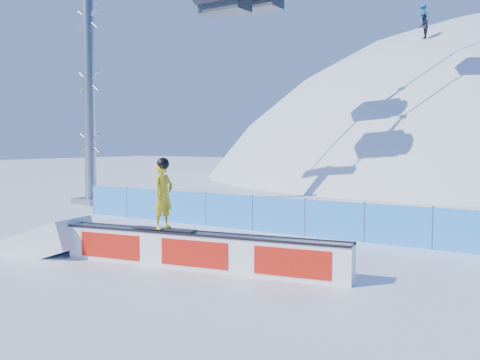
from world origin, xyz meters
The scene contains 5 objects.
ground centered at (0.00, 0.00, 0.00)m, with size 160.00×160.00×0.00m, color white.
safety_fence centered at (0.00, 4.50, 0.60)m, with size 22.05×0.05×1.30m.
rail_box centered at (-1.11, -0.97, 0.44)m, with size 7.40×1.80×0.89m.
snow_ramp centered at (-5.68, -1.78, 0.00)m, with size 2.12×1.41×0.79m, color white, non-canonical shape.
snowboarder centered at (-2.06, -1.14, 1.76)m, with size 1.73×0.61×1.78m.
Camera 1 is at (6.66, -11.00, 3.03)m, focal length 40.00 mm.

